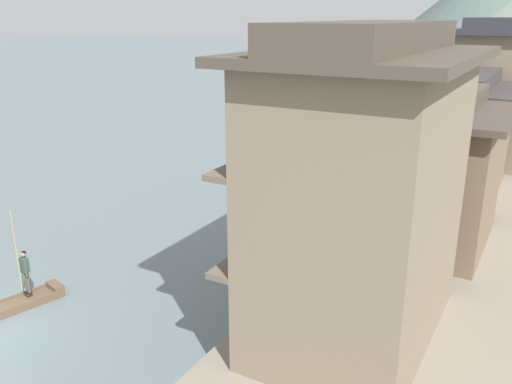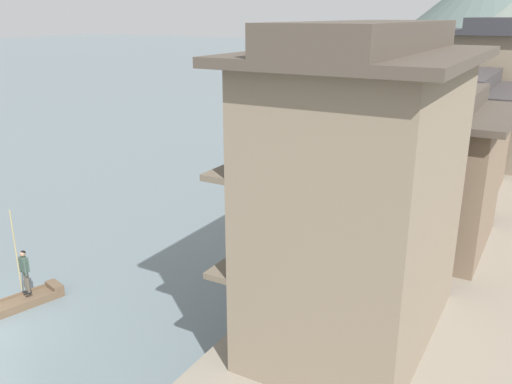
# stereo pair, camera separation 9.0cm
# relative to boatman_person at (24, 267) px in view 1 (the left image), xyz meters

# --- Properties ---
(boatman_person) EXTENTS (0.57, 0.32, 3.04)m
(boatman_person) POSITION_rel_boatman_person_xyz_m (0.00, 0.00, 0.00)
(boatman_person) COLOR black
(boatman_person) RESTS_ON boat_foreground_poled
(boat_moored_nearest) EXTENTS (1.43, 5.40, 0.64)m
(boat_moored_nearest) POSITION_rel_boatman_person_xyz_m (0.06, 32.53, -1.20)
(boat_moored_nearest) COLOR #33281E
(boat_moored_nearest) RESTS_ON ground
(boat_moored_second) EXTENTS (1.92, 5.68, 0.63)m
(boat_moored_second) POSITION_rel_boatman_person_xyz_m (5.49, 45.35, -1.20)
(boat_moored_second) COLOR #33281E
(boat_moored_second) RESTS_ON ground
(boat_moored_third) EXTENTS (1.24, 5.68, 0.72)m
(boat_moored_third) POSITION_rel_boatman_person_xyz_m (6.43, 7.67, -1.17)
(boat_moored_third) COLOR brown
(boat_moored_third) RESTS_ON ground
(boat_moored_far) EXTENTS (1.29, 5.63, 0.71)m
(boat_moored_far) POSITION_rel_boatman_person_xyz_m (5.60, 39.00, -1.17)
(boat_moored_far) COLOR brown
(boat_moored_far) RESTS_ON ground
(house_waterfront_nearest) EXTENTS (5.44, 7.88, 8.74)m
(house_waterfront_nearest) POSITION_rel_boatman_person_xyz_m (10.86, 2.88, 3.66)
(house_waterfront_nearest) COLOR #7F705B
(house_waterfront_nearest) RESTS_ON riverbank_right
(house_waterfront_second) EXTENTS (5.90, 6.75, 6.14)m
(house_waterfront_second) POSITION_rel_boatman_person_xyz_m (11.09, 10.76, 2.36)
(house_waterfront_second) COLOR #75604C
(house_waterfront_second) RESTS_ON riverbank_right
(house_waterfront_tall) EXTENTS (5.50, 7.40, 6.14)m
(house_waterfront_tall) POSITION_rel_boatman_person_xyz_m (10.89, 18.37, 2.36)
(house_waterfront_tall) COLOR #75604C
(house_waterfront_tall) RESTS_ON riverbank_right
(house_waterfront_narrow) EXTENTS (6.48, 7.09, 8.74)m
(house_waterfront_narrow) POSITION_rel_boatman_person_xyz_m (11.38, 25.80, 3.66)
(house_waterfront_narrow) COLOR #7F705B
(house_waterfront_narrow) RESTS_ON riverbank_right
(house_waterfront_far) EXTENTS (6.93, 8.27, 6.14)m
(house_waterfront_far) POSITION_rel_boatman_person_xyz_m (11.61, 33.49, 2.35)
(house_waterfront_far) COLOR #75604C
(house_waterfront_far) RESTS_ON riverbank_right
(house_waterfront_end) EXTENTS (6.17, 8.16, 6.14)m
(house_waterfront_end) POSITION_rel_boatman_person_xyz_m (11.23, 42.18, 2.35)
(house_waterfront_end) COLOR brown
(house_waterfront_end) RESTS_ON riverbank_right
(mooring_post_dock_near) EXTENTS (0.20, 0.20, 0.83)m
(mooring_post_dock_near) POSITION_rel_boatman_person_xyz_m (8.12, 5.04, -0.22)
(mooring_post_dock_near) COLOR #473828
(mooring_post_dock_near) RESTS_ON riverbank_right
(mooring_post_dock_mid) EXTENTS (0.20, 0.20, 0.94)m
(mooring_post_dock_mid) POSITION_rel_boatman_person_xyz_m (8.12, 13.26, -0.17)
(mooring_post_dock_mid) COLOR #473828
(mooring_post_dock_mid) RESTS_ON riverbank_right
(mooring_post_dock_far) EXTENTS (0.20, 0.20, 0.96)m
(mooring_post_dock_far) POSITION_rel_boatman_person_xyz_m (8.12, 24.92, -0.16)
(mooring_post_dock_far) COLOR #473828
(mooring_post_dock_far) RESTS_ON riverbank_right
(hill_far_east) EXTENTS (53.17, 53.17, 21.79)m
(hill_far_east) POSITION_rel_boatman_person_xyz_m (-2.56, 130.21, 9.49)
(hill_far_east) COLOR #4C5B56
(hill_far_east) RESTS_ON ground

